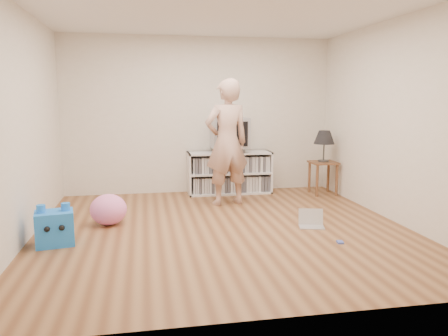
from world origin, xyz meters
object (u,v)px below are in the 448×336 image
dvd_deck (229,150)px  crt_tv (229,133)px  plush_pink (108,210)px  plush_blue (55,228)px  laptop (311,222)px  person (227,143)px  media_unit (229,172)px  table_lamp (324,138)px  side_table (323,170)px

dvd_deck → crt_tv: crt_tv is taller
plush_pink → plush_blue: bearing=-126.6°
laptop → person: bearing=136.0°
dvd_deck → plush_pink: (-1.87, -1.57, -0.54)m
media_unit → plush_blue: media_unit is taller
table_lamp → plush_blue: 4.41m
media_unit → crt_tv: crt_tv is taller
plush_blue → side_table: bearing=15.5°
dvd_deck → side_table: dvd_deck is taller
plush_blue → plush_pink: 0.87m
media_unit → side_table: media_unit is taller
side_table → plush_blue: bearing=-154.1°
crt_tv → person: bearing=-104.0°
table_lamp → plush_pink: table_lamp is taller
person → plush_blue: 2.76m
dvd_deck → table_lamp: table_lamp is taller
person → plush_blue: bearing=21.3°
plush_pink → laptop: bearing=-12.3°
plush_pink → person: bearing=25.3°
plush_pink → side_table: bearing=19.5°
dvd_deck → side_table: 1.60m
crt_tv → table_lamp: bearing=-13.6°
crt_tv → laptop: (0.63, -2.11, -0.96)m
plush_pink → crt_tv: bearing=39.9°
person → plush_blue: person is taller
media_unit → person: size_ratio=0.75×
plush_blue → plush_pink: (0.52, 0.70, 0.00)m
dvd_deck → crt_tv: 0.29m
laptop → dvd_deck: bearing=121.1°
person → crt_tv: bearing=-116.8°
crt_tv → plush_blue: 3.39m
dvd_deck → side_table: bearing=-13.7°
side_table → person: size_ratio=0.29×
crt_tv → side_table: crt_tv is taller
dvd_deck → plush_pink: bearing=-140.0°
side_table → crt_tv: bearing=166.4°
person → plush_pink: bearing=12.5°
table_lamp → person: size_ratio=0.27×
table_lamp → person: (-1.71, -0.41, -0.00)m
laptop → plush_blue: size_ratio=0.78×
dvd_deck → crt_tv: size_ratio=0.75×
crt_tv → plush_blue: bearing=-136.5°
media_unit → person: bearing=-103.6°
person → laptop: bearing=108.8°
laptop → plush_pink: size_ratio=0.78×
side_table → table_lamp: size_ratio=1.07×
media_unit → plush_blue: (-2.39, -2.28, -0.16)m
crt_tv → table_lamp: crt_tv is taller
plush_pink → media_unit: bearing=40.3°
side_table → person: 1.83m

